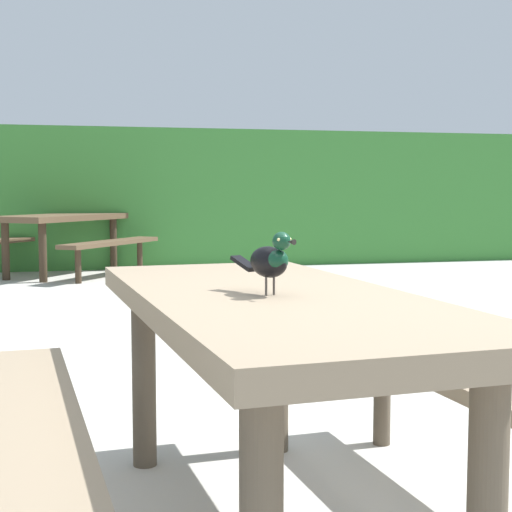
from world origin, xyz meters
TOP-DOWN VIEW (x-y plane):
  - hedge_wall at (0.00, 8.78)m, footprint 28.00×1.63m
  - picnic_table_foreground at (-0.19, 0.02)m, footprint 1.80×1.85m
  - bird_grackle at (-0.21, -0.05)m, footprint 0.14×0.27m
  - picnic_table_mid_left at (-0.84, 7.48)m, footprint 2.37×2.38m

SIDE VIEW (x-z plane):
  - picnic_table_foreground at x=-0.19m, z-range 0.19..0.93m
  - picnic_table_mid_left at x=-0.84m, z-range 0.19..0.93m
  - bird_grackle at x=-0.21m, z-range 0.75..0.94m
  - hedge_wall at x=0.00m, z-range 0.00..1.86m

